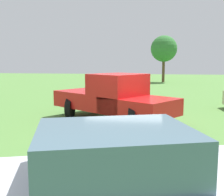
{
  "coord_description": "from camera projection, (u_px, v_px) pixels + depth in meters",
  "views": [
    {
      "loc": [
        -9.69,
        -0.96,
        2.3
      ],
      "look_at": [
        0.74,
        0.62,
        0.9
      ],
      "focal_mm": 44.6,
      "sensor_mm": 36.0,
      "label": 1
    }
  ],
  "objects": [
    {
      "name": "tree_far_center",
      "position": [
        164.0,
        49.0,
        30.2
      ],
      "size": [
        2.85,
        2.85,
        5.07
      ],
      "color": "brown",
      "rests_on": "ground_plane"
    },
    {
      "name": "ground_plane",
      "position": [
        126.0,
        126.0,
        9.94
      ],
      "size": [
        80.0,
        80.0,
        0.0
      ],
      "primitive_type": "plane",
      "color": "#54843D"
    },
    {
      "name": "sedan_near",
      "position": [
        127.0,
        187.0,
        3.62
      ],
      "size": [
        3.05,
        4.72,
        1.47
      ],
      "rotation": [
        0.0,
        0.0,
        5.03
      ],
      "color": "black",
      "rests_on": "ground_plane"
    },
    {
      "name": "pickup_truck",
      "position": [
        114.0,
        97.0,
        10.55
      ],
      "size": [
        4.41,
        5.22,
        1.83
      ],
      "rotation": [
        0.0,
        0.0,
        0.96
      ],
      "color": "black",
      "rests_on": "ground_plane"
    }
  ]
}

